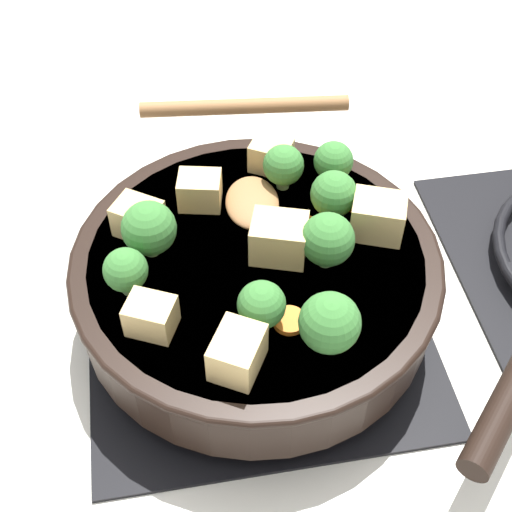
% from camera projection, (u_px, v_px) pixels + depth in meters
% --- Properties ---
extents(ground_plane, '(2.40, 2.40, 0.00)m').
position_uv_depth(ground_plane, '(256.00, 318.00, 0.67)').
color(ground_plane, silver).
extents(front_burner_grate, '(0.31, 0.31, 0.03)m').
position_uv_depth(front_burner_grate, '(256.00, 310.00, 0.66)').
color(front_burner_grate, black).
rests_on(front_burner_grate, ground_plane).
extents(skillet_pan, '(0.38, 0.38, 0.06)m').
position_uv_depth(skillet_pan, '(258.00, 277.00, 0.62)').
color(skillet_pan, black).
rests_on(skillet_pan, front_burner_grate).
extents(wooden_spoon, '(0.20, 0.21, 0.02)m').
position_uv_depth(wooden_spoon, '(248.00, 147.00, 0.69)').
color(wooden_spoon, olive).
rests_on(wooden_spoon, skillet_pan).
extents(tofu_cube_center_large, '(0.04, 0.05, 0.03)m').
position_uv_depth(tofu_cube_center_large, '(271.00, 155.00, 0.67)').
color(tofu_cube_center_large, '#DBB770').
rests_on(tofu_cube_center_large, skillet_pan).
extents(tofu_cube_near_handle, '(0.04, 0.04, 0.03)m').
position_uv_depth(tofu_cube_near_handle, '(200.00, 190.00, 0.64)').
color(tofu_cube_near_handle, '#DBB770').
rests_on(tofu_cube_near_handle, skillet_pan).
extents(tofu_cube_east_chunk, '(0.05, 0.06, 0.04)m').
position_uv_depth(tofu_cube_east_chunk, '(280.00, 243.00, 0.59)').
color(tofu_cube_east_chunk, '#DBB770').
rests_on(tofu_cube_east_chunk, skillet_pan).
extents(tofu_cube_west_chunk, '(0.04, 0.05, 0.03)m').
position_uv_depth(tofu_cube_west_chunk, '(151.00, 316.00, 0.54)').
color(tofu_cube_west_chunk, '#DBB770').
rests_on(tofu_cube_west_chunk, skillet_pan).
extents(tofu_cube_back_piece, '(0.05, 0.05, 0.04)m').
position_uv_depth(tofu_cube_back_piece, '(378.00, 217.00, 0.61)').
color(tofu_cube_back_piece, '#DBB770').
rests_on(tofu_cube_back_piece, skillet_pan).
extents(tofu_cube_front_piece, '(0.05, 0.05, 0.03)m').
position_uv_depth(tofu_cube_front_piece, '(237.00, 353.00, 0.52)').
color(tofu_cube_front_piece, '#DBB770').
rests_on(tofu_cube_front_piece, skillet_pan).
extents(tofu_cube_mid_small, '(0.05, 0.05, 0.03)m').
position_uv_depth(tofu_cube_mid_small, '(138.00, 219.00, 0.61)').
color(tofu_cube_mid_small, '#DBB770').
rests_on(tofu_cube_mid_small, skillet_pan).
extents(broccoli_floret_near_spoon, '(0.04, 0.04, 0.04)m').
position_uv_depth(broccoli_floret_near_spoon, '(126.00, 271.00, 0.56)').
color(broccoli_floret_near_spoon, '#709956').
rests_on(broccoli_floret_near_spoon, skillet_pan).
extents(broccoli_floret_center_top, '(0.04, 0.04, 0.04)m').
position_uv_depth(broccoli_floret_center_top, '(262.00, 305.00, 0.54)').
color(broccoli_floret_center_top, '#709956').
rests_on(broccoli_floret_center_top, skillet_pan).
extents(broccoli_floret_east_rim, '(0.04, 0.04, 0.05)m').
position_uv_depth(broccoli_floret_east_rim, '(328.00, 240.00, 0.58)').
color(broccoli_floret_east_rim, '#709956').
rests_on(broccoli_floret_east_rim, skillet_pan).
extents(broccoli_floret_west_rim, '(0.05, 0.05, 0.05)m').
position_uv_depth(broccoli_floret_west_rim, '(330.00, 323.00, 0.52)').
color(broccoli_floret_west_rim, '#709956').
rests_on(broccoli_floret_west_rim, skillet_pan).
extents(broccoli_floret_north_edge, '(0.04, 0.04, 0.05)m').
position_uv_depth(broccoli_floret_north_edge, '(334.00, 194.00, 0.62)').
color(broccoli_floret_north_edge, '#709956').
rests_on(broccoli_floret_north_edge, skillet_pan).
extents(broccoli_floret_south_cluster, '(0.04, 0.04, 0.04)m').
position_uv_depth(broccoli_floret_south_cluster, '(283.00, 166.00, 0.64)').
color(broccoli_floret_south_cluster, '#709956').
rests_on(broccoli_floret_south_cluster, skillet_pan).
extents(broccoli_floret_mid_floret, '(0.05, 0.05, 0.05)m').
position_uv_depth(broccoli_floret_mid_floret, '(149.00, 229.00, 0.59)').
color(broccoli_floret_mid_floret, '#709956').
rests_on(broccoli_floret_mid_floret, skillet_pan).
extents(broccoli_floret_small_inner, '(0.04, 0.04, 0.04)m').
position_uv_depth(broccoli_floret_small_inner, '(333.00, 161.00, 0.65)').
color(broccoli_floret_small_inner, '#709956').
rests_on(broccoli_floret_small_inner, skillet_pan).
extents(carrot_slice_orange_thin, '(0.03, 0.03, 0.01)m').
position_uv_depth(carrot_slice_orange_thin, '(303.00, 230.00, 0.62)').
color(carrot_slice_orange_thin, orange).
rests_on(carrot_slice_orange_thin, skillet_pan).
extents(carrot_slice_near_center, '(0.03, 0.03, 0.01)m').
position_uv_depth(carrot_slice_near_center, '(289.00, 320.00, 0.56)').
color(carrot_slice_near_center, orange).
rests_on(carrot_slice_near_center, skillet_pan).
extents(carrot_slice_edge_slice, '(0.02, 0.02, 0.01)m').
position_uv_depth(carrot_slice_edge_slice, '(356.00, 202.00, 0.64)').
color(carrot_slice_edge_slice, orange).
rests_on(carrot_slice_edge_slice, skillet_pan).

